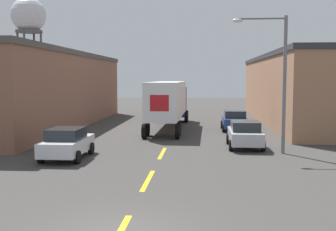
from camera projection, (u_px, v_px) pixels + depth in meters
road_centerline at (148, 180)px, 17.54m from camera, size 0.20×16.30×0.01m
warehouse_left at (40, 89)px, 37.06m from camera, size 8.24×28.34×6.52m
warehouse_right at (306, 88)px, 40.89m from camera, size 8.80×29.48×6.47m
semi_truck at (169, 100)px, 35.39m from camera, size 2.83×14.17×3.95m
parked_car_left_far at (67, 143)px, 22.19m from camera, size 2.08×4.19×1.64m
parked_car_right_far at (234, 120)px, 34.20m from camera, size 2.08×4.19×1.64m
parked_car_right_mid at (245, 134)px, 25.74m from camera, size 2.08×4.19×1.64m
water_tower at (29, 17)px, 55.20m from camera, size 4.55×4.55×14.77m
street_lamp at (278, 73)px, 23.43m from camera, size 3.02×0.32×7.69m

